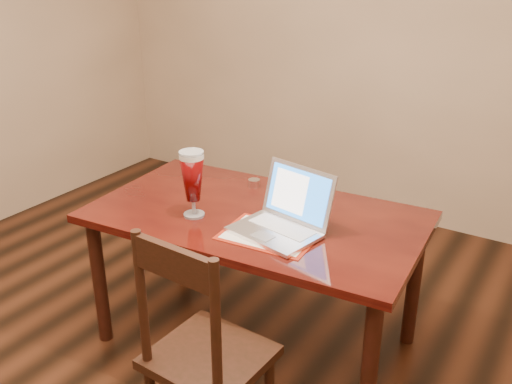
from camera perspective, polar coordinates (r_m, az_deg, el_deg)
The scene contains 2 objects.
dining_table at distance 2.66m, azimuth -0.16°, elevation -3.56°, with size 1.58×0.97×1.02m.
dining_chair at distance 2.20m, azimuth -5.28°, elevation -15.90°, with size 0.43×0.41×0.97m.
Camera 1 is at (1.36, -1.30, 1.84)m, focal length 40.00 mm.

